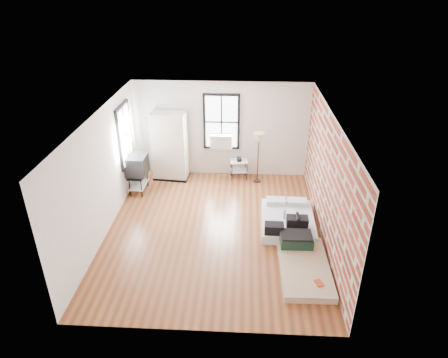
# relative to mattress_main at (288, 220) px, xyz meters

# --- Properties ---
(ground) EXTENTS (6.00, 6.00, 0.00)m
(ground) POSITION_rel_mattress_main_xyz_m (-1.74, -0.28, -0.15)
(ground) COLOR brown
(ground) RESTS_ON ground
(room_shell) EXTENTS (5.02, 6.02, 2.80)m
(room_shell) POSITION_rel_mattress_main_xyz_m (-1.51, 0.09, 1.59)
(room_shell) COLOR silver
(room_shell) RESTS_ON ground
(mattress_main) EXTENTS (1.29, 1.71, 0.54)m
(mattress_main) POSITION_rel_mattress_main_xyz_m (0.00, 0.00, 0.00)
(mattress_main) COLOR white
(mattress_main) RESTS_ON ground
(mattress_bare) EXTENTS (1.01, 1.89, 0.41)m
(mattress_bare) POSITION_rel_mattress_main_xyz_m (0.18, -1.45, -0.03)
(mattress_bare) COLOR #C3B58D
(mattress_bare) RESTS_ON ground
(wardrobe) EXTENTS (1.06, 0.67, 2.00)m
(wardrobe) POSITION_rel_mattress_main_xyz_m (-3.21, 2.37, 0.85)
(wardrobe) COLOR black
(wardrobe) RESTS_ON ground
(side_table) EXTENTS (0.54, 0.46, 0.66)m
(side_table) POSITION_rel_mattress_main_xyz_m (-1.22, 2.44, 0.29)
(side_table) COLOR black
(side_table) RESTS_ON ground
(floor_lamp) EXTENTS (0.32, 0.32, 1.50)m
(floor_lamp) POSITION_rel_mattress_main_xyz_m (-0.68, 2.26, 1.12)
(floor_lamp) COLOR #312010
(floor_lamp) RESTS_ON ground
(tv_stand) EXTENTS (0.56, 0.77, 1.07)m
(tv_stand) POSITION_rel_mattress_main_xyz_m (-3.96, 1.48, 0.62)
(tv_stand) COLOR black
(tv_stand) RESTS_ON ground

